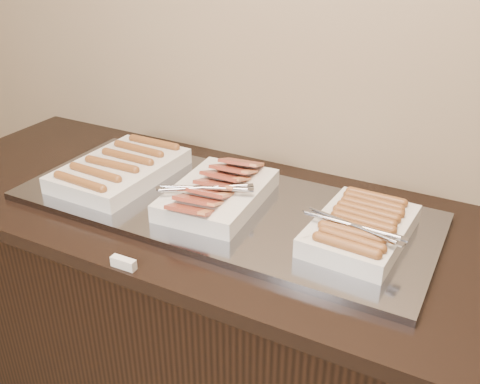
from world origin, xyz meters
name	(u,v)px	position (x,y,z in m)	size (l,w,h in m)	color
counter	(227,330)	(0.00, 2.13, 0.45)	(2.06, 0.76, 0.90)	black
warming_tray	(221,206)	(-0.01, 2.13, 0.91)	(1.20, 0.50, 0.02)	gray
dish_left	(120,169)	(-0.37, 2.13, 0.95)	(0.27, 0.40, 0.07)	silver
dish_center	(217,193)	(-0.02, 2.13, 0.95)	(0.27, 0.39, 0.09)	silver
dish_right	(360,228)	(0.39, 2.13, 0.95)	(0.27, 0.34, 0.08)	silver
label_holder	(124,263)	(-0.08, 1.77, 0.91)	(0.07, 0.02, 0.03)	silver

